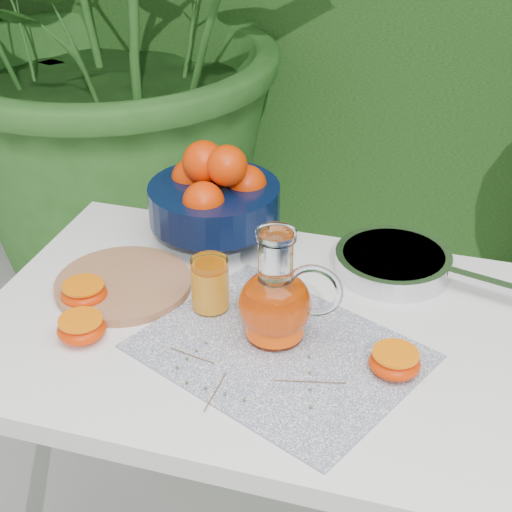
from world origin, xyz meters
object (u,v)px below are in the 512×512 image
(fruit_bowl, at_px, (215,194))
(saute_pan, at_px, (395,262))
(juice_pitcher, at_px, (277,301))
(cutting_board, at_px, (123,284))
(white_table, at_px, (253,358))

(fruit_bowl, xyz_separation_m, saute_pan, (0.39, -0.03, -0.08))
(juice_pitcher, bearing_deg, cutting_board, 168.52)
(white_table, xyz_separation_m, cutting_board, (-0.27, 0.04, 0.09))
(cutting_board, bearing_deg, juice_pitcher, -11.48)
(fruit_bowl, xyz_separation_m, juice_pitcher, (0.22, -0.31, -0.02))
(white_table, distance_m, juice_pitcher, 0.17)
(fruit_bowl, relative_size, saute_pan, 0.67)
(fruit_bowl, height_order, juice_pitcher, fruit_bowl)
(cutting_board, relative_size, saute_pan, 0.62)
(white_table, distance_m, fruit_bowl, 0.37)
(white_table, relative_size, fruit_bowl, 3.54)
(white_table, bearing_deg, saute_pan, 48.07)
(white_table, relative_size, juice_pitcher, 4.75)
(juice_pitcher, distance_m, saute_pan, 0.33)
(cutting_board, xyz_separation_m, saute_pan, (0.49, 0.21, 0.02))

